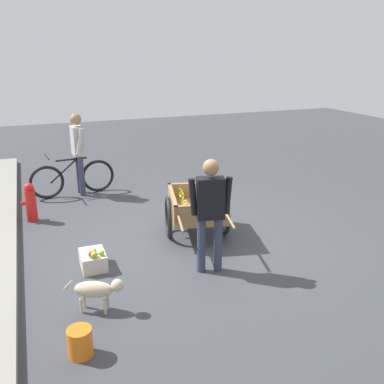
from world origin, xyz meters
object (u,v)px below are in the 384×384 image
Objects in this scene: vendor_person at (210,207)px; fire_hydrant at (31,202)px; fruit_cart at (197,209)px; cyclist_person at (78,147)px; bicycle at (73,178)px; apple_crate at (93,259)px; dog at (97,289)px; plastic_bucket at (80,342)px.

vendor_person is 2.25× the size of fire_hydrant.
fruit_cart is at bearing -13.34° from vendor_person.
fire_hydrant is (-1.15, 0.97, -0.63)m from cyclist_person.
bicycle is 3.19m from apple_crate.
fruit_cart is 2.84m from fire_hydrant.
fruit_cart is at bearing -123.10° from fire_hydrant.
fruit_cart is at bearing -73.45° from apple_crate.
dog reaches higher than apple_crate.
bicycle is 4.19m from dog.
fruit_cart is 6.24× the size of plastic_bucket.
vendor_person is at bearing -113.65° from apple_crate.
fruit_cart reaches higher than apple_crate.
vendor_person is at bearing -163.35° from cyclist_person.
cyclist_person reaches higher than apple_crate.
apple_crate is at bearing -161.03° from fire_hydrant.
fire_hydrant is at bearing 4.92° from plastic_bucket.
plastic_bucket is at bearing 157.46° from dog.
cyclist_person is 2.59× the size of dog.
fire_hydrant is 2.17m from apple_crate.
fire_hydrant is at bearing 38.42° from vendor_person.
plastic_bucket is at bearing 172.38° from cyclist_person.
fire_hydrant is at bearing 139.83° from cyclist_person.
bicycle is 1.40m from fire_hydrant.
plastic_bucket is 1.72m from apple_crate.
apple_crate is at bearing -12.90° from plastic_bucket.
vendor_person is at bearing -161.22° from bicycle.
vendor_person is at bearing 166.66° from fruit_cart.
cyclist_person reaches higher than fire_hydrant.
bicycle is 2.67× the size of dog.
dog is 0.93× the size of fire_hydrant.
bicycle reaches higher than apple_crate.
dog is (-1.50, 1.78, -0.17)m from fruit_cart.
plastic_bucket is at bearing 136.56° from fruit_cart.
fire_hydrant reaches higher than dog.
fire_hydrant reaches higher than apple_crate.
bicycle is 5.81× the size of plastic_bucket.
dog is at bearing 130.18° from fruit_cart.
dog is (-4.19, 0.22, -0.08)m from bicycle.
fire_hydrant is 3.74m from plastic_bucket.
bicycle is at bearing -35.82° from fire_hydrant.
bicycle is 0.63m from cyclist_person.
cyclist_person is at bearing -84.50° from bicycle.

